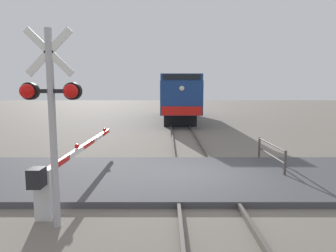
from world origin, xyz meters
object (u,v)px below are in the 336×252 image
at_px(crossing_signal, 51,106).
at_px(crossing_gate, 64,169).
at_px(guard_railing, 271,152).
at_px(locomotive, 178,98).

bearing_deg(crossing_signal, crossing_gate, 104.55).
bearing_deg(guard_railing, crossing_gate, -155.85).
xyz_separation_m(crossing_signal, guard_railing, (5.98, 4.39, -1.87)).
distance_m(locomotive, crossing_signal, 22.67).
height_order(locomotive, crossing_signal, locomotive).
bearing_deg(locomotive, crossing_gate, -99.95).
relative_size(crossing_gate, guard_railing, 2.73).
bearing_deg(locomotive, guard_railing, -81.45).
height_order(crossing_signal, guard_railing, crossing_signal).
distance_m(locomotive, guard_railing, 18.30).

